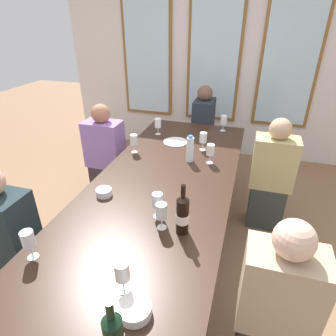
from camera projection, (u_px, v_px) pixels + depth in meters
The scene contains 22 objects.
ground_plane at pixel (163, 255), 2.54m from camera, with size 12.00×12.00×0.00m, color #876245.
back_wall_with_windows at pixel (215, 50), 3.82m from camera, with size 4.26×0.10×2.90m.
dining_table at pixel (162, 190), 2.22m from camera, with size 1.06×2.81×0.74m.
white_plate_0 at pixel (176, 142), 2.88m from camera, with size 0.24×0.24×0.01m, color white.
wine_bottle_0 at pixel (182, 215), 1.65m from camera, with size 0.08×0.08×0.33m.
tasting_bowl_0 at pixel (104, 192), 2.04m from camera, with size 0.11×0.11×0.05m, color white.
tasting_bowl_1 at pixel (135, 310), 1.24m from camera, with size 0.15×0.15×0.05m, color silver.
water_bottle at pixel (190, 149), 2.47m from camera, with size 0.06×0.06×0.24m.
wine_glass_0 at pixel (224, 120), 3.11m from camera, with size 0.07×0.07×0.17m.
wine_glass_1 at pixel (134, 141), 2.63m from camera, with size 0.07×0.07×0.17m.
wine_glass_2 at pixel (157, 201), 1.78m from camera, with size 0.07×0.07×0.17m.
wine_glass_3 at pixel (203, 138), 2.67m from camera, with size 0.07×0.07×0.17m.
wine_glass_4 at pixel (158, 124), 3.03m from camera, with size 0.07×0.07×0.17m.
wine_glass_5 at pixel (161, 212), 1.69m from camera, with size 0.07×0.07×0.17m.
wine_glass_6 at pixel (28, 241), 1.48m from camera, with size 0.07×0.07×0.17m.
wine_glass_7 at pixel (211, 150), 2.44m from camera, with size 0.07×0.07×0.17m.
wine_glass_8 at pixel (122, 273), 1.30m from camera, with size 0.07×0.07×0.17m.
seated_person_0 at pixel (10, 245), 1.91m from camera, with size 0.38×0.24×1.11m.
seated_person_1 at pixel (274, 311), 1.49m from camera, with size 0.38×0.24×1.11m.
seated_person_2 at pixel (106, 158), 3.06m from camera, with size 0.38×0.24×1.11m.
seated_person_3 at pixel (271, 178), 2.68m from camera, with size 0.38×0.24×1.11m.
seated_person_4 at pixel (203, 130), 3.77m from camera, with size 0.24×0.38×1.11m.
Camera 1 is at (0.58, -1.77, 1.89)m, focal length 30.66 mm.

